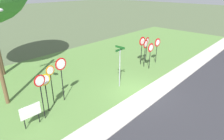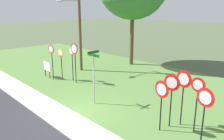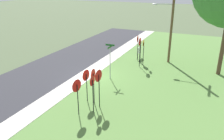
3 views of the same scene
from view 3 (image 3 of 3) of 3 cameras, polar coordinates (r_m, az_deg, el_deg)
name	(u,v)px [view 3 (image 3 of 3)]	position (r m, az deg, el deg)	size (l,w,h in m)	color
ground_plane	(94,77)	(20.51, -4.63, -1.73)	(160.00, 160.00, 0.00)	#4C5B3D
road_asphalt	(50,69)	(23.07, -15.17, 0.22)	(44.00, 6.40, 0.01)	#2D2D33
sidewalk_strip	(86,75)	(20.87, -6.56, -1.30)	(44.00, 1.60, 0.06)	#BCB7AD
grass_median	(160,89)	(18.61, 11.90, -4.56)	(44.00, 12.00, 0.04)	#567F3D
stop_sign_near_left	(140,46)	(23.80, 7.08, 5.95)	(0.69, 0.10, 2.42)	black
stop_sign_near_right	(140,46)	(22.36, 6.96, 6.05)	(0.78, 0.10, 2.93)	black
stop_sign_far_left	(143,48)	(23.00, 7.85, 5.58)	(0.60, 0.11, 2.57)	black
stop_sign_far_center	(138,43)	(24.37, 6.42, 6.80)	(0.66, 0.12, 2.69)	black
yield_sign_near_left	(92,86)	(14.31, -4.95, -3.90)	(0.66, 0.10, 2.51)	black
yield_sign_near_right	(98,79)	(14.79, -3.40, -2.34)	(0.82, 0.13, 2.67)	black
yield_sign_far_left	(93,78)	(15.28, -4.75, -2.01)	(0.78, 0.12, 2.55)	black
yield_sign_far_right	(86,78)	(15.71, -6.51, -2.02)	(0.78, 0.13, 2.36)	black
yield_sign_center	(77,89)	(14.15, -8.78, -4.66)	(0.80, 0.16, 2.40)	black
street_name_post	(110,58)	(19.42, -0.49, 2.89)	(0.96, 0.82, 3.08)	#9EA0A8
utility_pole	(171,19)	(23.90, 14.42, 12.12)	(2.10, 2.24, 8.18)	brown
notice_board	(139,51)	(25.39, 6.76, 4.78)	(1.10, 0.08, 1.25)	black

